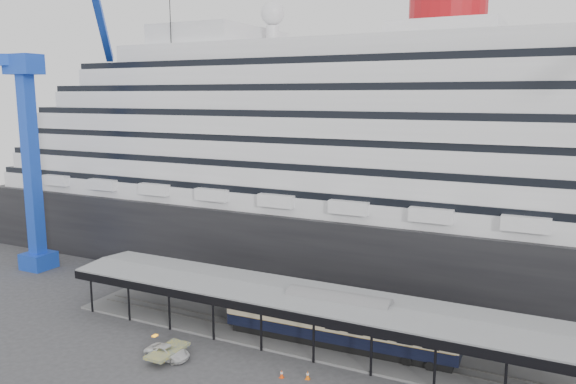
% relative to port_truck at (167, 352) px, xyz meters
% --- Properties ---
extents(ground, '(200.00, 200.00, 0.00)m').
position_rel_port_truck_xyz_m(ground, '(10.28, 4.74, -0.64)').
color(ground, '#363638').
rests_on(ground, ground).
extents(cruise_ship, '(130.00, 30.00, 43.90)m').
position_rel_port_truck_xyz_m(cruise_ship, '(10.33, 36.74, 17.71)').
color(cruise_ship, black).
rests_on(cruise_ship, ground).
extents(platform_canopy, '(56.00, 9.18, 5.30)m').
position_rel_port_truck_xyz_m(platform_canopy, '(10.28, 9.74, 1.73)').
color(platform_canopy, slate).
rests_on(platform_canopy, ground).
extents(crane_blue, '(22.63, 19.19, 47.60)m').
position_rel_port_truck_xyz_m(crane_blue, '(-34.83, 15.36, 19.32)').
color(crane_blue, blue).
rests_on(crane_blue, ground).
extents(port_truck, '(4.60, 2.15, 1.27)m').
position_rel_port_truck_xyz_m(port_truck, '(0.00, 0.00, 0.00)').
color(port_truck, silver).
rests_on(port_truck, ground).
extents(pullman_carriage, '(24.41, 4.00, 23.88)m').
position_rel_port_truck_xyz_m(pullman_carriage, '(14.07, 9.74, 2.24)').
color(pullman_carriage, black).
rests_on(pullman_carriage, ground).
extents(traffic_cone_left, '(0.43, 0.43, 0.77)m').
position_rel_port_truck_xyz_m(traffic_cone_left, '(11.77, 1.61, -0.25)').
color(traffic_cone_left, '#EF450D').
rests_on(traffic_cone_left, ground).
extents(traffic_cone_mid, '(0.47, 0.47, 0.81)m').
position_rel_port_truck_xyz_m(traffic_cone_mid, '(14.02, 2.43, -0.24)').
color(traffic_cone_mid, orange).
rests_on(traffic_cone_mid, ground).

